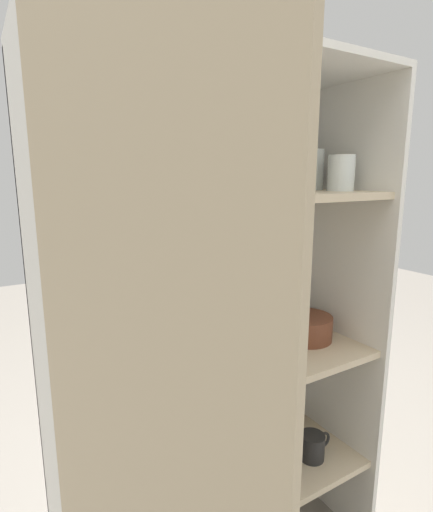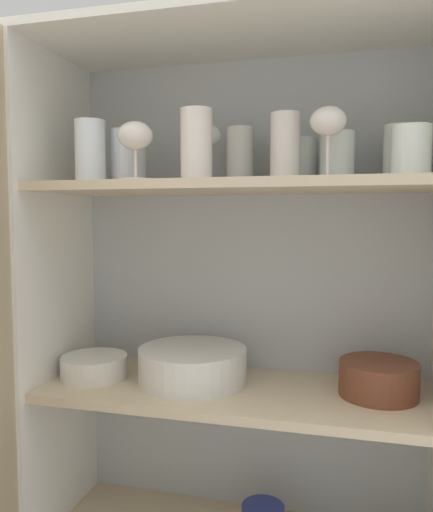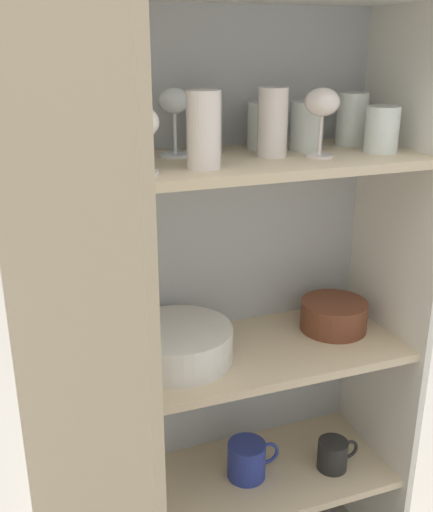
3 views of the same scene
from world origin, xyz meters
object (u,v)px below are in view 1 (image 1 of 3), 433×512
Objects in this scene: serving_bowl_small at (98,394)px; coffee_mug_primary at (245,460)px; plate_stack_white at (189,359)px; mixing_bowl_large at (305,326)px.

coffee_mug_primary is (0.41, 0.01, -0.35)m from serving_bowl_small.
coffee_mug_primary is at bearing 1.75° from serving_bowl_small.
plate_stack_white is 1.59× the size of serving_bowl_small.
plate_stack_white is 1.81× the size of coffee_mug_primary.
mixing_bowl_large is at bearing 3.46° from serving_bowl_small.
mixing_bowl_large reaches higher than coffee_mug_primary.
plate_stack_white is 1.51× the size of mixing_bowl_large.
coffee_mug_primary is (0.17, -0.01, -0.36)m from plate_stack_white.
coffee_mug_primary is (-0.24, -0.03, -0.36)m from mixing_bowl_large.
mixing_bowl_large is 1.06× the size of serving_bowl_small.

